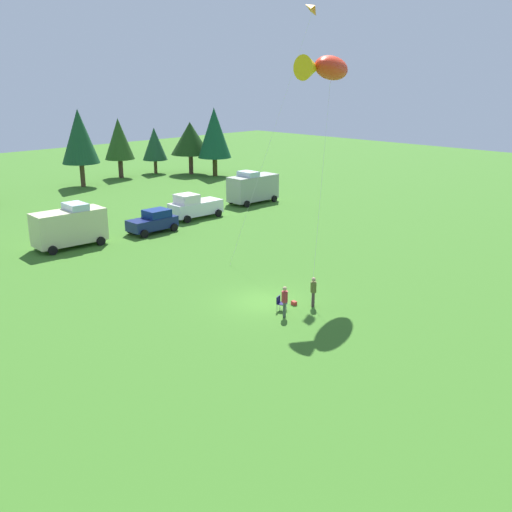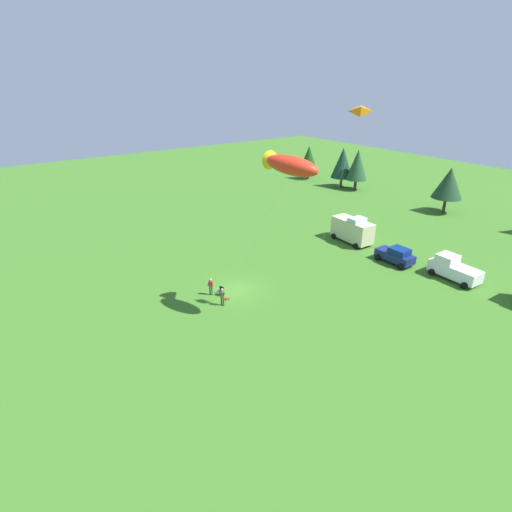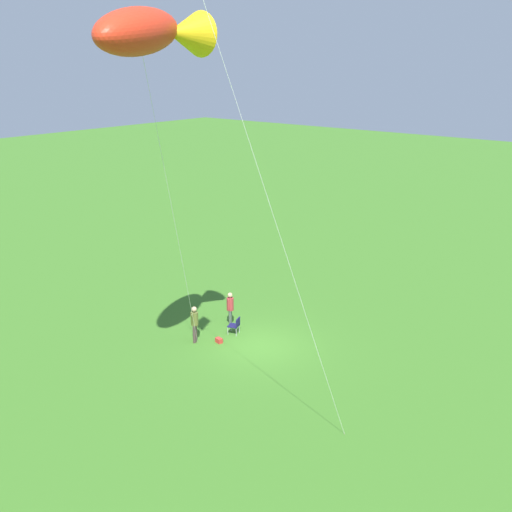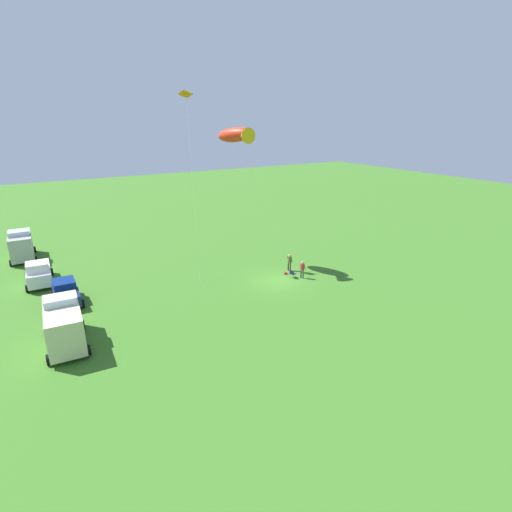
{
  "view_description": "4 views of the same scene",
  "coord_description": "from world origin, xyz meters",
  "views": [
    {
      "loc": [
        -23.42,
        -22.84,
        12.71
      ],
      "look_at": [
        -0.62,
        -0.07,
        2.94
      ],
      "focal_mm": 42.0,
      "sensor_mm": 36.0,
      "label": 1
    },
    {
      "loc": [
        28.61,
        -18.36,
        18.98
      ],
      "look_at": [
        1.85,
        0.97,
        4.11
      ],
      "focal_mm": 28.0,
      "sensor_mm": 36.0,
      "label": 2
    },
    {
      "loc": [
        19.05,
        15.3,
        12.32
      ],
      "look_at": [
        0.1,
        -0.1,
        4.29
      ],
      "focal_mm": 42.0,
      "sensor_mm": 36.0,
      "label": 3
    },
    {
      "loc": [
        -29.12,
        19.83,
        14.69
      ],
      "look_at": [
        0.51,
        2.01,
        2.68
      ],
      "focal_mm": 28.0,
      "sensor_mm": 36.0,
      "label": 4
    }
  ],
  "objects": [
    {
      "name": "person_spectator",
      "position": [
        -0.76,
        -2.41,
        1.02
      ],
      "size": [
        0.51,
        0.51,
        1.74
      ],
      "rotation": [
        0.0,
        0.0,
        5.33
      ],
      "color": "#404F42",
      "rests_on": "ground"
    },
    {
      "name": "kite_large_fish",
      "position": [
        6.17,
        0.73,
        13.11
      ],
      "size": [
        7.47,
        4.67,
        14.01
      ],
      "color": "red",
      "rests_on": "ground"
    },
    {
      "name": "ground_plane",
      "position": [
        0.0,
        0.0,
        0.0
      ],
      "size": [
        160.0,
        160.0,
        0.0
      ],
      "primitive_type": "plane",
      "color": "#386C21"
    },
    {
      "name": "folding_chair",
      "position": [
        -0.25,
        -1.64,
        0.49
      ],
      "size": [
        0.61,
        0.61,
        0.82
      ],
      "rotation": [
        0.0,
        0.0,
        5.06
      ],
      "color": "#181646",
      "rests_on": "ground"
    },
    {
      "name": "person_kite_flyer",
      "position": [
        1.53,
        -2.54,
        1.02
      ],
      "size": [
        0.58,
        0.47,
        1.74
      ],
      "rotation": [
        0.0,
        0.0,
        5.22
      ],
      "color": "#443332",
      "rests_on": "ground"
    },
    {
      "name": "backpack_on_grass",
      "position": [
        0.9,
        -1.64,
        0.11
      ],
      "size": [
        0.28,
        0.36,
        0.22
      ],
      "primitive_type": "cube",
      "rotation": [
        0.0,
        0.0,
        1.36
      ],
      "color": "#BB3228",
      "rests_on": "ground"
    }
  ]
}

